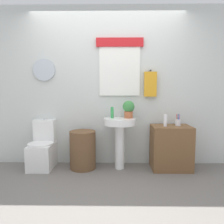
{
  "coord_description": "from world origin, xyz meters",
  "views": [
    {
      "loc": [
        0.13,
        -2.46,
        1.26
      ],
      "look_at": [
        0.08,
        0.8,
        0.91
      ],
      "focal_mm": 34.37,
      "sensor_mm": 36.0,
      "label": 1
    }
  ],
  "objects_px": {
    "wooden_cabinet": "(171,147)",
    "soap_bottle": "(112,112)",
    "toilet": "(43,149)",
    "lotion_bottle": "(165,120)",
    "pedestal_sink": "(120,131)",
    "potted_plant": "(129,108)",
    "laundry_hamper": "(83,150)",
    "toothbrush_cup": "(178,122)"
  },
  "relations": [
    {
      "from": "wooden_cabinet",
      "to": "soap_bottle",
      "type": "relative_size",
      "value": 3.91
    },
    {
      "from": "toilet",
      "to": "lotion_bottle",
      "type": "xyz_separation_m",
      "value": [
        1.94,
        -0.08,
        0.49
      ]
    },
    {
      "from": "pedestal_sink",
      "to": "potted_plant",
      "type": "distance_m",
      "value": 0.39
    },
    {
      "from": "potted_plant",
      "to": "lotion_bottle",
      "type": "distance_m",
      "value": 0.6
    },
    {
      "from": "laundry_hamper",
      "to": "toothbrush_cup",
      "type": "height_order",
      "value": "toothbrush_cup"
    },
    {
      "from": "toilet",
      "to": "pedestal_sink",
      "type": "bearing_deg",
      "value": -1.69
    },
    {
      "from": "toilet",
      "to": "laundry_hamper",
      "type": "distance_m",
      "value": 0.65
    },
    {
      "from": "toothbrush_cup",
      "to": "pedestal_sink",
      "type": "bearing_deg",
      "value": -178.74
    },
    {
      "from": "pedestal_sink",
      "to": "wooden_cabinet",
      "type": "xyz_separation_m",
      "value": [
        0.81,
        0.0,
        -0.25
      ]
    },
    {
      "from": "laundry_hamper",
      "to": "wooden_cabinet",
      "type": "height_order",
      "value": "wooden_cabinet"
    },
    {
      "from": "potted_plant",
      "to": "pedestal_sink",
      "type": "bearing_deg",
      "value": -156.8
    },
    {
      "from": "soap_bottle",
      "to": "laundry_hamper",
      "type": "bearing_deg",
      "value": -173.87
    },
    {
      "from": "laundry_hamper",
      "to": "toothbrush_cup",
      "type": "relative_size",
      "value": 3.24
    },
    {
      "from": "toilet",
      "to": "potted_plant",
      "type": "xyz_separation_m",
      "value": [
        1.38,
        0.02,
        0.66
      ]
    },
    {
      "from": "laundry_hamper",
      "to": "potted_plant",
      "type": "relative_size",
      "value": 2.19
    },
    {
      "from": "pedestal_sink",
      "to": "potted_plant",
      "type": "height_order",
      "value": "potted_plant"
    },
    {
      "from": "soap_bottle",
      "to": "potted_plant",
      "type": "relative_size",
      "value": 0.64
    },
    {
      "from": "potted_plant",
      "to": "toothbrush_cup",
      "type": "relative_size",
      "value": 1.48
    },
    {
      "from": "pedestal_sink",
      "to": "toothbrush_cup",
      "type": "bearing_deg",
      "value": 1.26
    },
    {
      "from": "wooden_cabinet",
      "to": "soap_bottle",
      "type": "height_order",
      "value": "soap_bottle"
    },
    {
      "from": "soap_bottle",
      "to": "lotion_bottle",
      "type": "height_order",
      "value": "soap_bottle"
    },
    {
      "from": "pedestal_sink",
      "to": "lotion_bottle",
      "type": "height_order",
      "value": "lotion_bottle"
    },
    {
      "from": "wooden_cabinet",
      "to": "soap_bottle",
      "type": "distance_m",
      "value": 1.08
    },
    {
      "from": "toilet",
      "to": "laundry_hamper",
      "type": "relative_size",
      "value": 1.29
    },
    {
      "from": "lotion_bottle",
      "to": "toothbrush_cup",
      "type": "relative_size",
      "value": 0.99
    },
    {
      "from": "toilet",
      "to": "pedestal_sink",
      "type": "xyz_separation_m",
      "value": [
        1.24,
        -0.04,
        0.3
      ]
    },
    {
      "from": "toilet",
      "to": "laundry_hamper",
      "type": "height_order",
      "value": "toilet"
    },
    {
      "from": "soap_bottle",
      "to": "toothbrush_cup",
      "type": "relative_size",
      "value": 0.95
    },
    {
      "from": "potted_plant",
      "to": "toothbrush_cup",
      "type": "xyz_separation_m",
      "value": [
        0.77,
        -0.04,
        -0.21
      ]
    },
    {
      "from": "toilet",
      "to": "toothbrush_cup",
      "type": "bearing_deg",
      "value": -0.44
    },
    {
      "from": "toothbrush_cup",
      "to": "potted_plant",
      "type": "bearing_deg",
      "value": 177.03
    },
    {
      "from": "laundry_hamper",
      "to": "toothbrush_cup",
      "type": "bearing_deg",
      "value": 0.77
    },
    {
      "from": "toilet",
      "to": "potted_plant",
      "type": "relative_size",
      "value": 2.83
    },
    {
      "from": "wooden_cabinet",
      "to": "lotion_bottle",
      "type": "xyz_separation_m",
      "value": [
        -0.11,
        -0.04,
        0.43
      ]
    },
    {
      "from": "wooden_cabinet",
      "to": "lotion_bottle",
      "type": "height_order",
      "value": "lotion_bottle"
    },
    {
      "from": "pedestal_sink",
      "to": "soap_bottle",
      "type": "xyz_separation_m",
      "value": [
        -0.12,
        0.05,
        0.3
      ]
    },
    {
      "from": "wooden_cabinet",
      "to": "toothbrush_cup",
      "type": "relative_size",
      "value": 3.71
    },
    {
      "from": "soap_bottle",
      "to": "toothbrush_cup",
      "type": "xyz_separation_m",
      "value": [
        1.03,
        -0.03,
        -0.15
      ]
    },
    {
      "from": "laundry_hamper",
      "to": "pedestal_sink",
      "type": "distance_m",
      "value": 0.66
    },
    {
      "from": "toilet",
      "to": "soap_bottle",
      "type": "distance_m",
      "value": 1.27
    },
    {
      "from": "toothbrush_cup",
      "to": "lotion_bottle",
      "type": "bearing_deg",
      "value": -164.16
    },
    {
      "from": "laundry_hamper",
      "to": "lotion_bottle",
      "type": "height_order",
      "value": "lotion_bottle"
    }
  ]
}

